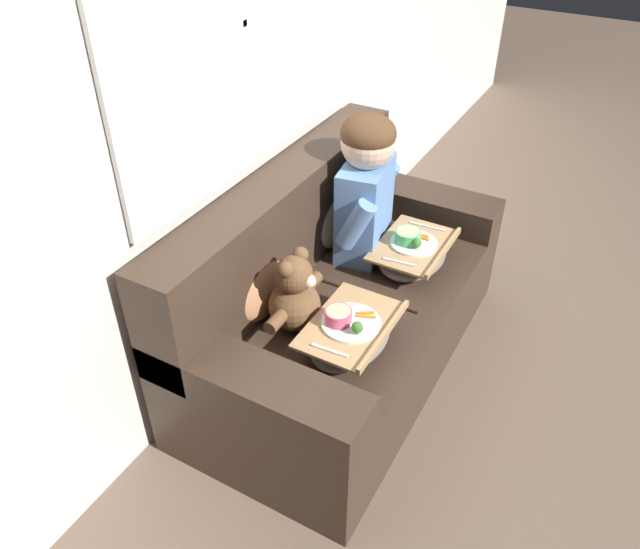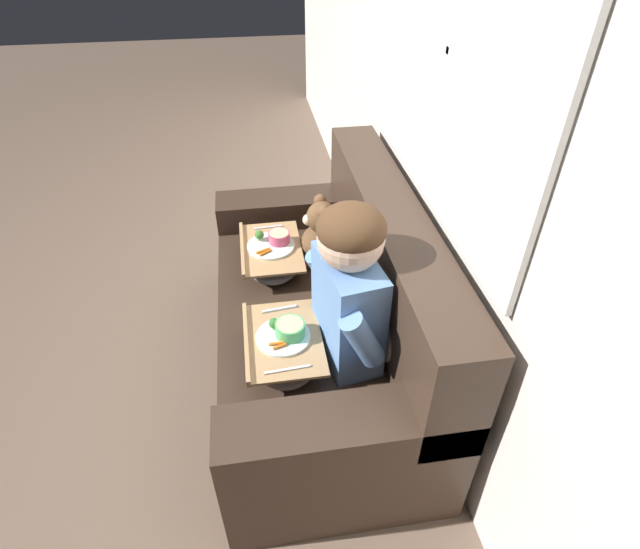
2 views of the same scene
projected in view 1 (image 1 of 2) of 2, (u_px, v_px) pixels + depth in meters
name	position (u px, v px, depth m)	size (l,w,h in m)	color
ground_plane	(345.00, 359.00, 2.98)	(14.00, 14.00, 0.00)	brown
wall_back_with_window	(237.00, 69.00, 2.39)	(8.00, 0.08, 2.60)	beige
couch	(334.00, 302.00, 2.81)	(1.69, 0.87, 0.90)	#38281E
throw_pillow_behind_child	(332.00, 209.00, 2.93)	(0.37, 0.18, 0.39)	#C1B293
throw_pillow_behind_teddy	(258.00, 278.00, 2.50)	(0.35, 0.17, 0.37)	#B2754C
child_figure	(366.00, 181.00, 2.75)	(0.50, 0.26, 0.68)	#5B84BC
teddy_bear	(295.00, 297.00, 2.45)	(0.37, 0.26, 0.35)	brown
lap_tray_child	(412.00, 253.00, 2.84)	(0.42, 0.30, 0.18)	slate
lap_tray_teddy	(350.00, 334.00, 2.40)	(0.44, 0.29, 0.18)	slate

